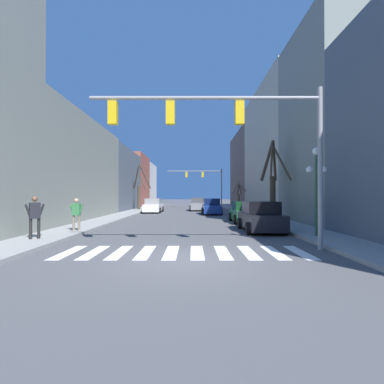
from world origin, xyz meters
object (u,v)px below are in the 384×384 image
object	(u,v)px
street_lamp_right_corner	(318,173)
car_parked_left_mid	(262,217)
traffic_signal_near	(232,127)
traffic_signal_far	(206,179)
car_parked_right_near	(246,213)
street_tree_right_far	(141,191)
street_tree_left_mid	(240,196)
pedestrian_waiting_at_curb	(78,212)
car_parked_left_far	(212,207)
pedestrian_on_left_sidewalk	(36,213)
car_parked_left_near	(154,206)
car_parked_right_far	(199,205)
street_tree_left_near	(274,182)

from	to	relation	value
street_lamp_right_corner	car_parked_left_mid	world-z (taller)	street_lamp_right_corner
traffic_signal_near	traffic_signal_far	size ratio (longest dim) A/B	0.99
traffic_signal_near	car_parked_right_near	bearing A→B (deg)	77.49
street_lamp_right_corner	street_tree_right_far	size ratio (longest dim) A/B	0.69
traffic_signal_far	street_tree_left_mid	bearing A→B (deg)	-57.96
pedestrian_waiting_at_curb	car_parked_left_far	bearing A→B (deg)	63.71
pedestrian_waiting_at_curb	pedestrian_on_left_sidewalk	xyz separation A→B (m)	(-0.66, -2.85, 0.08)
street_tree_right_far	pedestrian_on_left_sidewalk	bearing A→B (deg)	-89.88
car_parked_left_near	street_tree_right_far	size ratio (longest dim) A/B	0.83
pedestrian_waiting_at_curb	street_tree_left_mid	bearing A→B (deg)	64.90
car_parked_right_far	traffic_signal_near	bearing A→B (deg)	-178.59
traffic_signal_near	pedestrian_waiting_at_curb	bearing A→B (deg)	148.31
traffic_signal_near	street_tree_left_mid	size ratio (longest dim) A/B	2.31
street_lamp_right_corner	car_parked_left_near	size ratio (longest dim) A/B	0.83
traffic_signal_near	car_parked_left_near	distance (m)	23.86
car_parked_right_near	street_tree_left_mid	bearing A→B (deg)	-7.84
car_parked_right_far	car_parked_left_near	size ratio (longest dim) A/B	0.92
traffic_signal_near	street_tree_right_far	xyz separation A→B (m)	(-8.15, 27.29, -1.99)
car_parked_left_far	pedestrian_on_left_sidewalk	xyz separation A→B (m)	(-8.67, -18.14, 0.46)
car_parked_left_far	street_tree_left_mid	xyz separation A→B (m)	(4.41, 9.68, 1.08)
street_tree_right_far	car_parked_left_near	bearing A→B (deg)	-62.12
street_tree_right_far	street_lamp_right_corner	bearing A→B (deg)	-63.30
car_parked_left_mid	street_tree_right_far	bearing A→B (deg)	25.78
car_parked_left_near	traffic_signal_near	bearing A→B (deg)	-165.76
pedestrian_on_left_sidewalk	street_tree_left_near	world-z (taller)	street_tree_left_near
street_tree_left_near	car_parked_left_mid	bearing A→B (deg)	-111.23
traffic_signal_far	car_parked_left_far	size ratio (longest dim) A/B	1.90
traffic_signal_far	car_parked_left_far	bearing A→B (deg)	-90.19
street_lamp_right_corner	car_parked_left_far	bearing A→B (deg)	102.02
traffic_signal_near	traffic_signal_far	distance (m)	36.53
car_parked_left_mid	pedestrian_on_left_sidewalk	bearing A→B (deg)	110.07
car_parked_left_near	traffic_signal_far	bearing A→B (deg)	-25.15
car_parked_right_near	street_tree_right_far	xyz separation A→B (m)	(-10.55, 16.48, 1.79)
traffic_signal_near	pedestrian_on_left_sidewalk	bearing A→B (deg)	167.85
car_parked_left_far	car_parked_right_near	xyz separation A→B (m)	(1.83, -9.08, -0.04)
car_parked_left_far	car_parked_left_mid	xyz separation A→B (m)	(1.78, -14.32, 0.01)
car_parked_right_far	car_parked_left_mid	world-z (taller)	car_parked_left_mid
car_parked_right_near	pedestrian_waiting_at_curb	distance (m)	11.64
street_tree_right_far	street_tree_left_mid	distance (m)	13.35
street_lamp_right_corner	pedestrian_waiting_at_curb	bearing A→B (deg)	170.66
car_parked_right_far	street_tree_left_mid	world-z (taller)	street_tree_left_mid
car_parked_left_mid	pedestrian_waiting_at_curb	world-z (taller)	pedestrian_waiting_at_curb
pedestrian_waiting_at_curb	car_parked_right_far	bearing A→B (deg)	74.47
car_parked_right_near	car_parked_left_mid	xyz separation A→B (m)	(-0.06, -5.25, 0.05)
pedestrian_waiting_at_curb	car_parked_left_near	bearing A→B (deg)	86.21
car_parked_left_far	traffic_signal_far	bearing A→B (deg)	-0.19
car_parked_left_far	pedestrian_waiting_at_curb	size ratio (longest dim) A/B	2.72
traffic_signal_far	car_parked_left_far	world-z (taller)	traffic_signal_far
traffic_signal_far	street_tree_right_far	distance (m)	12.90
traffic_signal_near	car_parked_left_mid	world-z (taller)	traffic_signal_near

